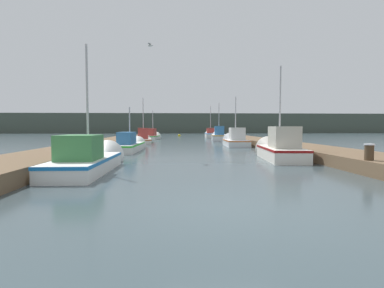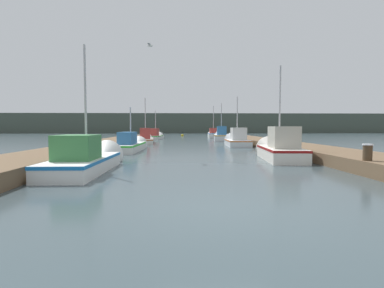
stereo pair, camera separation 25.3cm
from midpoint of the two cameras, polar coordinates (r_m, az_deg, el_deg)
ground_plane at (r=5.99m, az=5.80°, el=-12.25°), size 200.00×200.00×0.00m
dock_left at (r=22.46m, az=-17.73°, el=-0.30°), size 2.89×40.00×0.50m
dock_right at (r=22.99m, az=15.73°, el=-0.19°), size 2.89×40.00×0.50m
distant_shore_ridge at (r=80.51m, az=-2.57°, el=3.91°), size 120.00×16.00×4.86m
fishing_boat_0 at (r=11.75m, az=-19.31°, el=-2.73°), size 1.63×5.72×5.00m
fishing_boat_1 at (r=15.48m, az=15.75°, el=-0.83°), size 2.05×5.22×5.01m
fishing_boat_2 at (r=20.40m, az=-12.00°, el=-0.14°), size 1.54×6.15×3.26m
fishing_boat_3 at (r=25.35m, az=7.88°, el=0.67°), size 1.88×4.78×4.60m
fishing_boat_4 at (r=29.75m, az=-9.49°, el=0.97°), size 1.97×5.66×4.87m
fishing_boat_5 at (r=34.87m, az=4.91°, el=1.54°), size 2.12×5.78×4.74m
fishing_boat_6 at (r=38.95m, az=-7.60°, el=1.56°), size 1.78×6.22×4.07m
fishing_boat_7 at (r=43.95m, az=3.37°, el=1.87°), size 1.74×5.71×4.97m
mooring_piling_0 at (r=48.40m, az=4.05°, el=2.09°), size 0.24×0.24×1.12m
mooring_piling_1 at (r=11.41m, az=30.09°, el=-2.56°), size 0.33×0.33×1.04m
channel_buoy at (r=50.19m, az=-2.57°, el=1.65°), size 0.46×0.46×0.96m
seagull_lead at (r=15.89m, az=-8.40°, el=18.09°), size 0.30×0.56×0.12m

